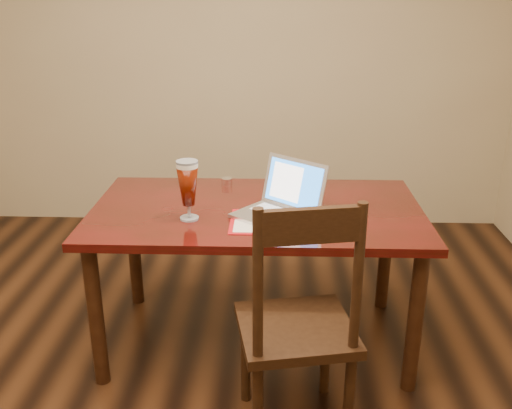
{
  "coord_description": "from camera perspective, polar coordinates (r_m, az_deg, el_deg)",
  "views": [
    {
      "loc": [
        0.46,
        -1.9,
        1.81
      ],
      "look_at": [
        0.36,
        0.69,
        0.83
      ],
      "focal_mm": 40.0,
      "sensor_mm": 36.0,
      "label": 1
    }
  ],
  "objects": [
    {
      "name": "dining_chair",
      "position": [
        2.39,
        4.23,
        -12.07
      ],
      "size": [
        0.54,
        0.53,
        1.1
      ],
      "rotation": [
        0.0,
        0.0,
        0.19
      ],
      "color": "black",
      "rests_on": "ground"
    },
    {
      "name": "dining_table",
      "position": [
        2.9,
        -0.02,
        -1.91
      ],
      "size": [
        1.66,
        0.94,
        1.07
      ],
      "rotation": [
        0.0,
        0.0,
        0.0
      ],
      "color": "#4C0A0A",
      "rests_on": "ground"
    },
    {
      "name": "room_shell",
      "position": [
        1.96,
        -12.03,
        18.85
      ],
      "size": [
        4.51,
        5.01,
        2.71
      ],
      "color": "tan",
      "rests_on": "ground"
    }
  ]
}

